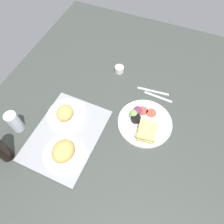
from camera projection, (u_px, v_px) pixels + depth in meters
ground_plane at (116, 122)px, 114.68cm from camera, size 190.00×150.00×3.00cm
serving_tray at (66, 135)px, 107.89cm from camera, size 45.79×34.08×1.60cm
bread_plate_near at (64, 152)px, 98.16cm from camera, size 21.05×21.05×9.61cm
bread_plate_far at (66, 114)px, 110.57cm from camera, size 21.30×21.30×8.20cm
plate_with_salad at (144, 123)px, 110.75cm from camera, size 29.31×29.31×5.40cm
drinking_glass at (15, 122)px, 105.65cm from camera, size 6.17×6.17×12.76cm
espresso_cup at (119, 69)px, 130.69cm from camera, size 5.60×5.60×4.00cm
fork at (158, 97)px, 121.53cm from camera, size 2.37×17.05×0.50cm
knife at (153, 91)px, 123.79cm from camera, size 3.18×19.05×0.50cm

